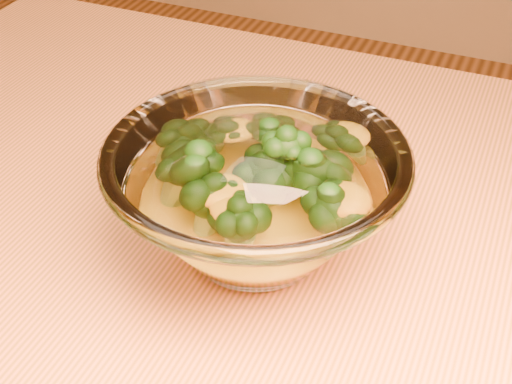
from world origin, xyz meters
TOP-DOWN VIEW (x-y plane):
  - table at (0.00, 0.00)m, footprint 1.20×0.80m
  - glass_bowl at (-0.08, 0.01)m, footprint 0.24×0.24m
  - cheese_sauce at (-0.08, 0.01)m, footprint 0.13×0.13m
  - broccoli_heap at (-0.08, 0.02)m, footprint 0.19×0.16m

SIDE VIEW (x-z plane):
  - table at x=0.00m, z-range 0.28..1.03m
  - cheese_sauce at x=-0.08m, z-range 0.77..0.80m
  - glass_bowl at x=-0.08m, z-range 0.75..0.86m
  - broccoli_heap at x=-0.08m, z-range 0.78..0.86m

